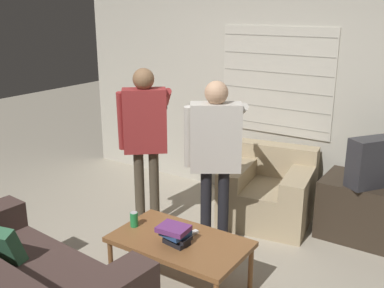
{
  "coord_description": "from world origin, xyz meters",
  "views": [
    {
      "loc": [
        2.06,
        -2.65,
        2.19
      ],
      "look_at": [
        -0.08,
        0.61,
        1.0
      ],
      "focal_mm": 42.0,
      "sensor_mm": 36.0,
      "label": 1
    }
  ],
  "objects_px": {
    "soda_can": "(134,219)",
    "book_stack": "(175,234)",
    "coffee_table": "(180,244)",
    "spare_remote": "(191,234)",
    "person_left_standing": "(145,130)",
    "tv": "(383,161)",
    "armchair_beige": "(269,192)",
    "person_right_standing": "(216,147)"
  },
  "relations": [
    {
      "from": "soda_can",
      "to": "book_stack",
      "type": "bearing_deg",
      "value": -5.94
    },
    {
      "from": "coffee_table",
      "to": "book_stack",
      "type": "distance_m",
      "value": 0.14
    },
    {
      "from": "spare_remote",
      "to": "person_left_standing",
      "type": "bearing_deg",
      "value": 162.84
    },
    {
      "from": "tv",
      "to": "soda_can",
      "type": "distance_m",
      "value": 2.36
    },
    {
      "from": "armchair_beige",
      "to": "spare_remote",
      "type": "height_order",
      "value": "armchair_beige"
    },
    {
      "from": "person_right_standing",
      "to": "person_left_standing",
      "type": "bearing_deg",
      "value": 145.63
    },
    {
      "from": "person_left_standing",
      "to": "soda_can",
      "type": "bearing_deg",
      "value": -97.88
    },
    {
      "from": "tv",
      "to": "person_left_standing",
      "type": "distance_m",
      "value": 2.27
    },
    {
      "from": "coffee_table",
      "to": "spare_remote",
      "type": "distance_m",
      "value": 0.13
    },
    {
      "from": "book_stack",
      "to": "spare_remote",
      "type": "distance_m",
      "value": 0.2
    },
    {
      "from": "person_right_standing",
      "to": "tv",
      "type": "bearing_deg",
      "value": 7.47
    },
    {
      "from": "person_left_standing",
      "to": "soda_can",
      "type": "distance_m",
      "value": 1.01
    },
    {
      "from": "person_right_standing",
      "to": "book_stack",
      "type": "distance_m",
      "value": 0.9
    },
    {
      "from": "person_left_standing",
      "to": "person_right_standing",
      "type": "xyz_separation_m",
      "value": [
        0.81,
        -0.02,
        -0.03
      ]
    },
    {
      "from": "tv",
      "to": "coffee_table",
      "type": "bearing_deg",
      "value": 2.43
    },
    {
      "from": "spare_remote",
      "to": "book_stack",
      "type": "bearing_deg",
      "value": -82.41
    },
    {
      "from": "soda_can",
      "to": "spare_remote",
      "type": "distance_m",
      "value": 0.5
    },
    {
      "from": "coffee_table",
      "to": "person_right_standing",
      "type": "bearing_deg",
      "value": 97.31
    },
    {
      "from": "person_right_standing",
      "to": "spare_remote",
      "type": "bearing_deg",
      "value": -110.79
    },
    {
      "from": "person_left_standing",
      "to": "spare_remote",
      "type": "xyz_separation_m",
      "value": [
        0.93,
        -0.6,
        -0.58
      ]
    },
    {
      "from": "person_left_standing",
      "to": "soda_can",
      "type": "relative_size",
      "value": 13.08
    },
    {
      "from": "armchair_beige",
      "to": "coffee_table",
      "type": "relative_size",
      "value": 0.94
    },
    {
      "from": "book_stack",
      "to": "spare_remote",
      "type": "relative_size",
      "value": 1.8
    },
    {
      "from": "tv",
      "to": "person_right_standing",
      "type": "xyz_separation_m",
      "value": [
        -1.21,
        -1.03,
        0.2
      ]
    },
    {
      "from": "tv",
      "to": "person_right_standing",
      "type": "distance_m",
      "value": 1.6
    },
    {
      "from": "armchair_beige",
      "to": "person_left_standing",
      "type": "distance_m",
      "value": 1.49
    },
    {
      "from": "coffee_table",
      "to": "person_right_standing",
      "type": "height_order",
      "value": "person_right_standing"
    },
    {
      "from": "person_right_standing",
      "to": "soda_can",
      "type": "height_order",
      "value": "person_right_standing"
    },
    {
      "from": "tv",
      "to": "book_stack",
      "type": "distance_m",
      "value": 2.13
    },
    {
      "from": "book_stack",
      "to": "soda_can",
      "type": "xyz_separation_m",
      "value": [
        -0.45,
        0.05,
        -0.02
      ]
    },
    {
      "from": "armchair_beige",
      "to": "book_stack",
      "type": "bearing_deg",
      "value": 78.93
    },
    {
      "from": "coffee_table",
      "to": "soda_can",
      "type": "height_order",
      "value": "soda_can"
    },
    {
      "from": "coffee_table",
      "to": "person_left_standing",
      "type": "relative_size",
      "value": 0.65
    },
    {
      "from": "coffee_table",
      "to": "spare_remote",
      "type": "xyz_separation_m",
      "value": [
        0.04,
        0.11,
        0.05
      ]
    },
    {
      "from": "armchair_beige",
      "to": "tv",
      "type": "bearing_deg",
      "value": 179.17
    },
    {
      "from": "armchair_beige",
      "to": "tv",
      "type": "distance_m",
      "value": 1.18
    },
    {
      "from": "person_right_standing",
      "to": "armchair_beige",
      "type": "bearing_deg",
      "value": 47.02
    },
    {
      "from": "book_stack",
      "to": "armchair_beige",
      "type": "bearing_deg",
      "value": 87.97
    },
    {
      "from": "soda_can",
      "to": "person_left_standing",
      "type": "bearing_deg",
      "value": 121.93
    },
    {
      "from": "coffee_table",
      "to": "book_stack",
      "type": "bearing_deg",
      "value": -81.82
    },
    {
      "from": "tv",
      "to": "spare_remote",
      "type": "bearing_deg",
      "value": 1.53
    },
    {
      "from": "tv",
      "to": "soda_can",
      "type": "xyz_separation_m",
      "value": [
        -1.57,
        -1.74,
        -0.31
      ]
    }
  ]
}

